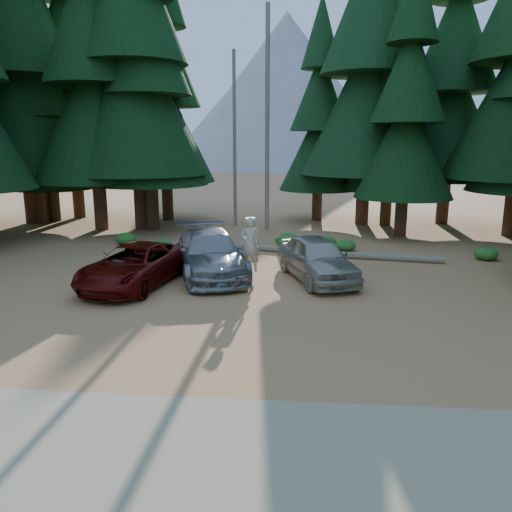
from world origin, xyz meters
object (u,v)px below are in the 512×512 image
Objects in this scene: silver_minivan_right at (317,258)px; log_right at (389,257)px; silver_minivan_center at (210,253)px; frisbee_player at (250,244)px; log_left at (169,253)px; log_mid at (249,247)px; red_pickup at (135,265)px.

silver_minivan_right is 1.05× the size of log_right.
silver_minivan_center is 2.86× the size of frisbee_player.
log_left is at bearing 111.01° from silver_minivan_center.
silver_minivan_center is 1.90× the size of log_mid.
log_left reaches higher than log_mid.
log_left is 0.91× the size of log_right.
silver_minivan_right reaches higher than log_right.
frisbee_player is 5.24m from log_mid.
silver_minivan_center is at bearing -148.88° from log_right.
log_left is at bearing -170.59° from log_right.
log_mid is 6.38m from log_right.
silver_minivan_center reaches higher than log_mid.
log_mid is (3.45, 6.13, -0.59)m from red_pickup.
log_right reaches higher than log_mid.
log_mid is at bearing 174.57° from log_right.
red_pickup is 1.10× the size of silver_minivan_right.
silver_minivan_center is 3.77m from log_left.
silver_minivan_center is 7.80m from log_right.
log_left is 3.76m from log_mid.
red_pickup is at bearing -145.53° from log_right.
log_left is (-3.92, 3.44, -1.18)m from frisbee_player.
log_mid is at bearing 58.80° from silver_minivan_center.
frisbee_player is at bearing 25.81° from red_pickup.
silver_minivan_center reaches higher than log_left.
log_right is (9.62, 4.49, -0.57)m from red_pickup.
red_pickup is 1.26× the size of log_left.
silver_minivan_center is at bearing -64.02° from log_left.
silver_minivan_center is at bearing 45.03° from red_pickup.
frisbee_player reaches higher than log_mid.
red_pickup is at bearing -103.57° from log_mid.
silver_minivan_right reaches higher than log_left.
silver_minivan_right is (6.42, 1.29, 0.08)m from red_pickup.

